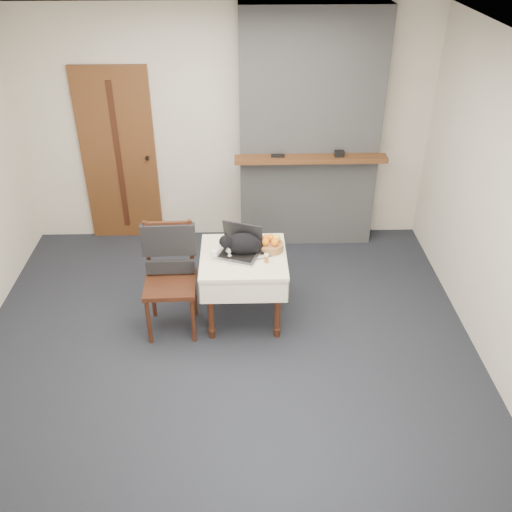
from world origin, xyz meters
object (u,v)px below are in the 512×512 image
(cream_jar, at_px, (214,254))
(pill_bottle, at_px, (266,258))
(laptop, at_px, (240,247))
(fruit_basket, at_px, (270,244))
(chair, at_px, (170,262))
(door, at_px, (119,157))
(side_table, at_px, (243,266))
(cat, at_px, (244,244))

(cream_jar, height_order, pill_bottle, pill_bottle)
(laptop, bearing_deg, fruit_basket, 32.80)
(fruit_basket, height_order, chair, chair)
(door, distance_m, fruit_basket, 2.24)
(side_table, bearing_deg, cat, 73.21)
(cat, xyz_separation_m, chair, (-0.67, -0.08, -0.14))
(cat, height_order, fruit_basket, cat)
(laptop, distance_m, pill_bottle, 0.28)
(cat, bearing_deg, pill_bottle, -52.69)
(cat, distance_m, pill_bottle, 0.25)
(laptop, xyz_separation_m, fruit_basket, (0.28, 0.06, -0.01))
(laptop, height_order, cat, laptop)
(door, xyz_separation_m, laptop, (1.34, -1.60, -0.23))
(fruit_basket, bearing_deg, chair, -171.21)
(door, distance_m, cream_jar, 2.01)
(laptop, distance_m, chair, 0.65)
(pill_bottle, bearing_deg, cream_jar, 169.18)
(side_table, distance_m, chair, 0.67)
(cream_jar, bearing_deg, side_table, 7.02)
(door, bearing_deg, fruit_basket, -43.49)
(door, bearing_deg, laptop, -50.11)
(side_table, distance_m, cat, 0.22)
(door, bearing_deg, side_table, -49.99)
(fruit_basket, bearing_deg, cat, -165.36)
(cat, height_order, pill_bottle, cat)
(door, height_order, side_table, door)
(side_table, distance_m, pill_bottle, 0.28)
(pill_bottle, bearing_deg, cat, 142.04)
(side_table, bearing_deg, chair, -175.90)
(side_table, relative_size, laptop, 1.69)
(laptop, distance_m, fruit_basket, 0.29)
(fruit_basket, xyz_separation_m, chair, (-0.92, -0.14, -0.09))
(cream_jar, bearing_deg, fruit_basket, 13.84)
(cat, height_order, cream_jar, cat)
(side_table, bearing_deg, laptop, 135.63)
(door, height_order, laptop, door)
(door, distance_m, side_table, 2.17)
(pill_bottle, bearing_deg, fruit_basket, 77.70)
(door, height_order, pill_bottle, door)
(chair, bearing_deg, laptop, 5.45)
(pill_bottle, relative_size, chair, 0.08)
(side_table, distance_m, laptop, 0.19)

